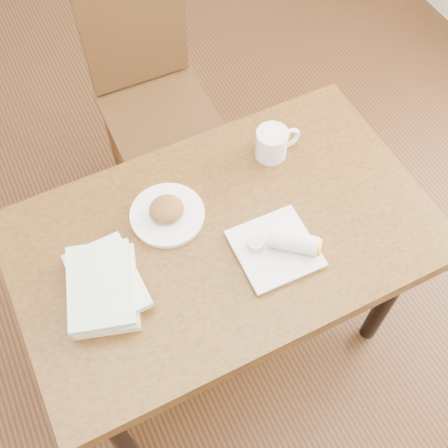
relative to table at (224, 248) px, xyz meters
name	(u,v)px	position (x,y,z in m)	size (l,w,h in m)	color
ground	(224,328)	(0.00, 0.00, -0.67)	(4.00, 5.00, 0.01)	#472814
table	(224,248)	(0.00, 0.00, 0.00)	(1.22, 0.74, 0.75)	brown
chair_far	(150,88)	(0.09, 0.83, -0.11)	(0.43, 0.43, 0.95)	#462E14
plate_scone	(167,213)	(-0.12, 0.12, 0.11)	(0.22, 0.22, 0.07)	white
coffee_mug	(273,143)	(0.27, 0.20, 0.14)	(0.15, 0.10, 0.10)	white
plate_burrito	(281,247)	(0.12, -0.12, 0.11)	(0.23, 0.23, 0.07)	white
book_stack	(104,286)	(-0.37, -0.02, 0.12)	(0.24, 0.29, 0.07)	white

